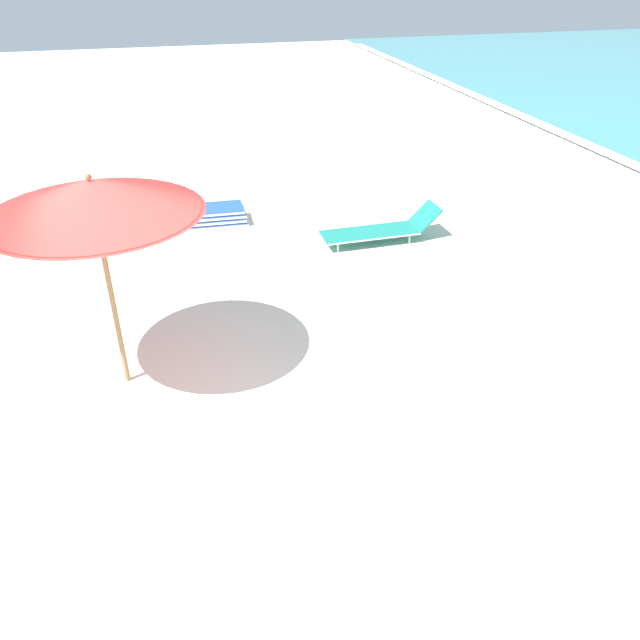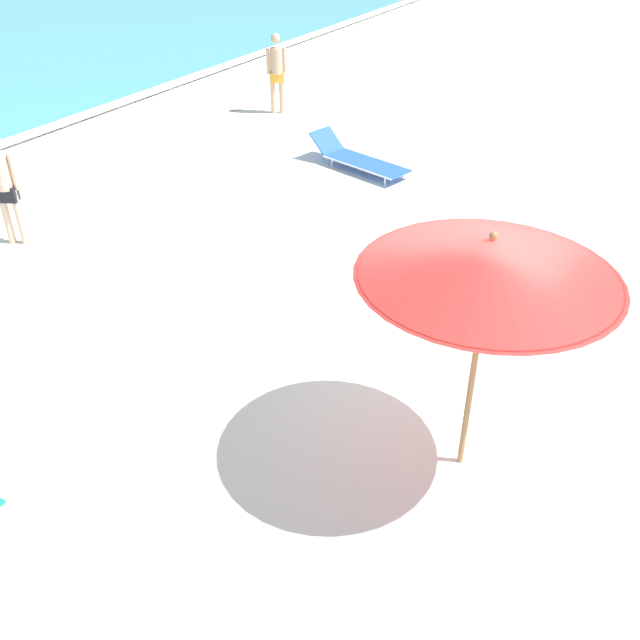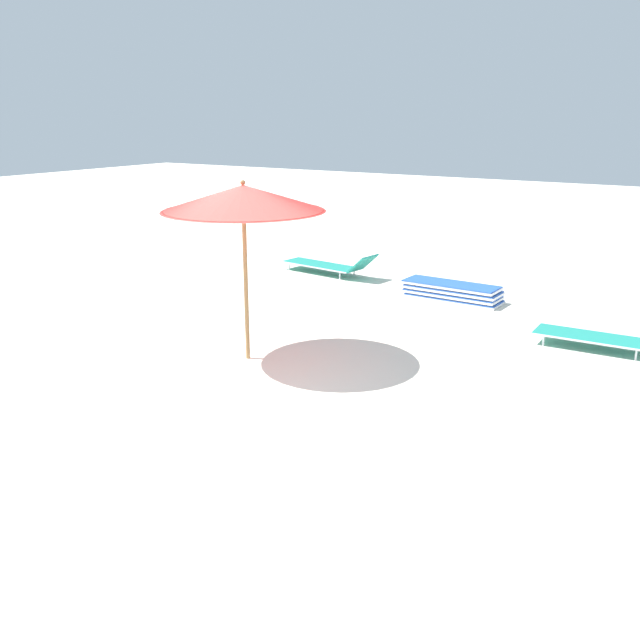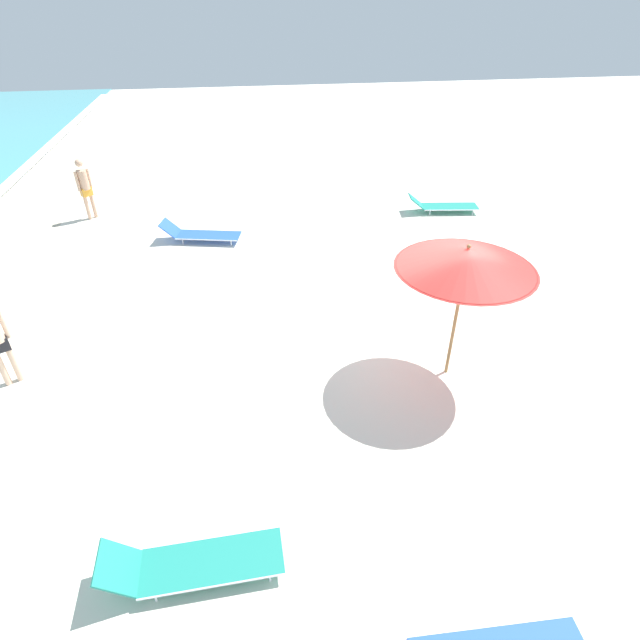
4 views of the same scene
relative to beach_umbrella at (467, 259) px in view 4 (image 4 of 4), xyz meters
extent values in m
cube|color=silver|center=(1.03, 0.61, -2.38)|extent=(60.00, 60.00, 0.16)
cube|color=#B8AE96|center=(3.82, 7.47, -2.30)|extent=(1.95, 1.61, 0.00)
cube|color=#B8AE96|center=(10.34, 6.26, -2.30)|extent=(2.76, 1.07, 0.00)
cylinder|color=#9E7547|center=(0.00, 0.00, -1.15)|extent=(0.06, 0.06, 2.31)
cone|color=red|center=(0.00, 0.00, 0.01)|extent=(2.27, 2.27, 0.35)
cylinder|color=#A4221E|center=(0.00, 0.00, -0.16)|extent=(2.20, 2.20, 0.01)
sphere|color=#9E7547|center=(0.00, 0.00, 0.22)|extent=(0.07, 0.07, 0.07)
cube|color=#1E8475|center=(-3.12, 4.12, -2.13)|extent=(0.64, 1.70, 0.03)
cylinder|color=silver|center=(-3.42, 4.12, -2.13)|extent=(0.07, 1.68, 0.03)
cylinder|color=silver|center=(-2.82, 4.13, -2.13)|extent=(0.07, 1.68, 0.03)
cube|color=#1E8475|center=(-3.15, 5.16, -1.93)|extent=(0.59, 0.43, 0.40)
cylinder|color=silver|center=(-3.36, 3.46, -2.22)|extent=(0.03, 0.03, 0.16)
cylinder|color=silver|center=(-2.85, 3.47, -2.22)|extent=(0.03, 0.03, 0.16)
cylinder|color=silver|center=(-3.39, 4.77, -2.22)|extent=(0.03, 0.03, 0.16)
cylinder|color=silver|center=(-2.88, 4.78, -2.22)|extent=(0.03, 0.03, 0.16)
cube|color=#1E8475|center=(7.32, -2.87, -2.13)|extent=(0.82, 1.76, 0.03)
cylinder|color=silver|center=(7.02, -2.83, -2.13)|extent=(0.26, 1.68, 0.03)
cylinder|color=silver|center=(7.62, -2.91, -2.13)|extent=(0.26, 1.68, 0.03)
cube|color=#1E8475|center=(7.46, -1.82, -1.96)|extent=(0.63, 0.53, 0.36)
cylinder|color=silver|center=(6.98, -3.49, -2.22)|extent=(0.03, 0.03, 0.16)
cylinder|color=silver|center=(7.48, -3.56, -2.22)|extent=(0.03, 0.03, 0.16)
cylinder|color=silver|center=(7.15, -2.18, -2.22)|extent=(0.03, 0.03, 0.16)
cylinder|color=silver|center=(7.66, -2.25, -2.22)|extent=(0.03, 0.03, 0.16)
cube|color=blue|center=(6.32, 4.43, -2.13)|extent=(0.96, 1.79, 0.03)
cylinder|color=silver|center=(6.02, 4.50, -2.13)|extent=(0.41, 1.66, 0.03)
cylinder|color=silver|center=(6.61, 4.36, -2.13)|extent=(0.41, 1.66, 0.03)
cube|color=blue|center=(6.55, 5.46, -1.94)|extent=(0.66, 0.55, 0.39)
cylinder|color=silver|center=(5.92, 3.84, -2.22)|extent=(0.03, 0.03, 0.16)
cylinder|color=silver|center=(6.42, 3.73, -2.22)|extent=(0.03, 0.03, 0.16)
cylinder|color=silver|center=(6.22, 5.13, -2.22)|extent=(0.03, 0.03, 0.16)
cylinder|color=silver|center=(6.71, 5.02, -2.22)|extent=(0.03, 0.03, 0.16)
cylinder|color=beige|center=(0.97, 7.61, -1.85)|extent=(0.11, 0.11, 0.90)
cylinder|color=beige|center=(0.87, 7.79, -1.85)|extent=(0.11, 0.11, 0.90)
cylinder|color=beige|center=(1.01, 7.54, -1.13)|extent=(0.08, 0.08, 0.55)
cylinder|color=tan|center=(8.44, 8.02, -1.85)|extent=(0.11, 0.11, 0.90)
cylinder|color=tan|center=(8.58, 7.87, -1.85)|extent=(0.11, 0.11, 0.90)
cube|color=gold|center=(8.51, 7.95, -1.48)|extent=(0.34, 0.34, 0.24)
cylinder|color=tan|center=(8.51, 7.95, -1.13)|extent=(0.27, 0.27, 0.55)
cylinder|color=tan|center=(8.38, 8.08, -1.13)|extent=(0.08, 0.08, 0.55)
cylinder|color=tan|center=(8.64, 7.81, -1.13)|extent=(0.08, 0.08, 0.55)
sphere|color=tan|center=(8.51, 7.95, -0.64)|extent=(0.21, 0.21, 0.21)
camera|label=1|loc=(6.46, 0.69, 2.21)|focal=35.00mm
camera|label=2|loc=(-5.17, -1.49, 2.82)|focal=40.00mm
camera|label=3|loc=(7.71, 6.07, 1.16)|focal=40.00mm
camera|label=4|loc=(-6.59, 3.36, 3.61)|focal=28.00mm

